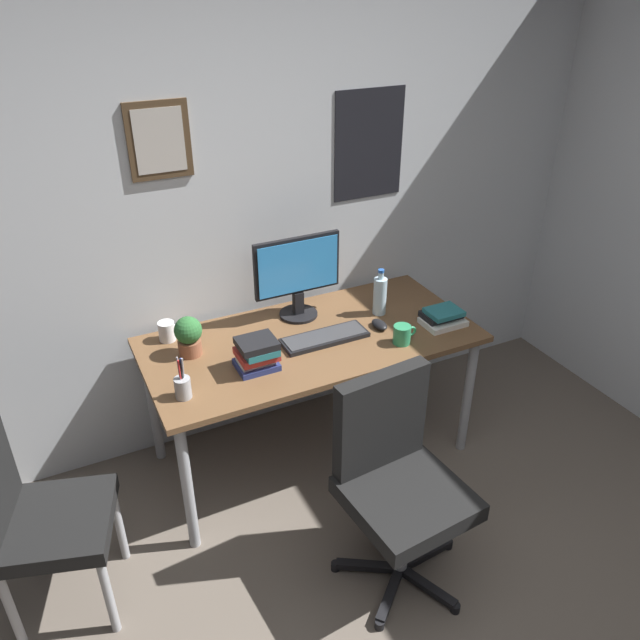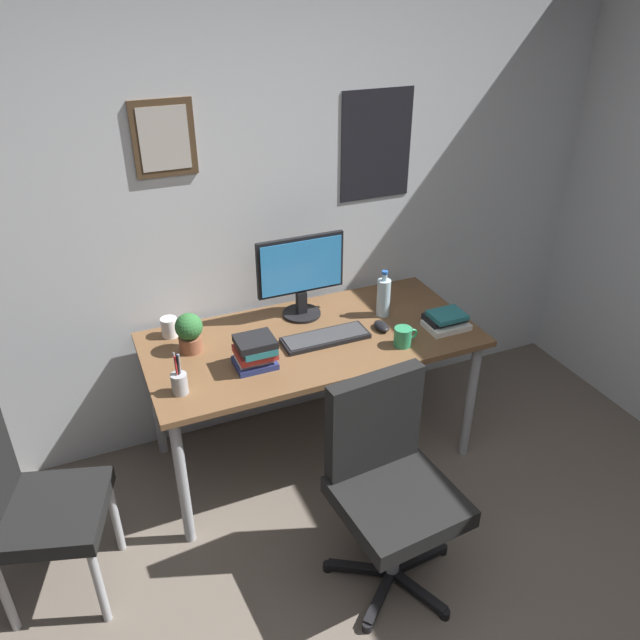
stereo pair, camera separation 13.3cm
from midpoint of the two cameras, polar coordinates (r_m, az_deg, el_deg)
name	(u,v)px [view 1 (the left image)]	position (r m, az deg, el deg)	size (l,w,h in m)	color
wall_back	(226,206)	(3.16, -9.80, 10.19)	(4.40, 0.10, 2.60)	silver
desk	(311,350)	(3.11, -2.04, -2.75)	(1.63, 0.78, 0.74)	brown
office_chair	(396,474)	(2.63, 5.47, -13.86)	(0.56, 0.57, 0.95)	black
side_chair	(35,514)	(2.76, -25.94, -15.73)	(0.53, 0.52, 0.88)	black
monitor	(297,274)	(3.16, -3.29, 4.23)	(0.46, 0.20, 0.43)	black
keyboard	(325,337)	(3.05, -0.82, -1.63)	(0.43, 0.15, 0.03)	black
computer_mouse	(379,325)	(3.15, 4.25, -0.43)	(0.06, 0.11, 0.04)	black
water_bottle	(380,295)	(3.24, 4.33, 2.26)	(0.07, 0.07, 0.25)	silver
coffee_mug_near	(402,334)	(3.02, 6.29, -1.34)	(0.12, 0.09, 0.09)	#2D8C59
coffee_mug_far	(167,331)	(3.13, -14.98, -1.00)	(0.12, 0.08, 0.10)	white
potted_plant	(188,335)	(2.97, -13.20, -1.36)	(0.13, 0.13, 0.20)	brown
pen_cup	(183,387)	(2.71, -13.83, -5.96)	(0.07, 0.07, 0.20)	#9EA0A5
book_stack_left	(257,353)	(2.83, -7.14, -3.07)	(0.18, 0.17, 0.15)	navy
book_stack_right	(443,317)	(3.22, 10.00, 0.27)	(0.21, 0.17, 0.08)	silver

